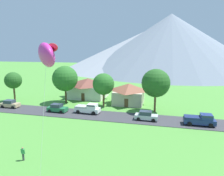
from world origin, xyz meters
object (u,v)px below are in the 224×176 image
tree_left_of_center (156,83)px  tree_right_of_center (103,84)px  parked_car_tan_west_end (10,104)px  pickup_truck_white_west_side (88,108)px  pickup_truck_navy_east_side (200,119)px  parked_car_silver_mid_west (146,116)px  kite_flyer_with_kite (47,56)px  watcher_person (23,153)px  house_left_center (129,93)px  tree_center (13,80)px  parked_car_green_east_end (57,108)px  tree_near_left (65,79)px  house_leftmost (88,88)px

tree_left_of_center → tree_right_of_center: size_ratio=1.18×
parked_car_tan_west_end → pickup_truck_white_west_side: bearing=1.0°
pickup_truck_navy_east_side → parked_car_silver_mid_west: bearing=177.8°
parked_car_tan_west_end → kite_flyer_with_kite: kite_flyer_with_kite is taller
kite_flyer_with_kite → watcher_person: (-5.33, 2.26, -11.50)m
tree_left_of_center → pickup_truck_white_west_side: (-13.40, -4.48, -5.12)m
house_left_center → tree_center: (-28.73, -5.10, 2.85)m
pickup_truck_white_west_side → parked_car_tan_west_end: bearing=-179.0°
parked_car_tan_west_end → parked_car_silver_mid_west: 30.91m
tree_center → parked_car_green_east_end: (15.17, -5.62, -4.57)m
tree_near_left → kite_flyer_with_kite: (12.81, -28.12, 6.29)m
parked_car_tan_west_end → watcher_person: parked_car_tan_west_end is taller
tree_left_of_center → watcher_person: tree_left_of_center is taller
parked_car_silver_mid_west → kite_flyer_with_kite: kite_flyer_with_kite is taller
parked_car_tan_west_end → tree_near_left: bearing=34.6°
kite_flyer_with_kite → tree_right_of_center: bearing=95.7°
tree_right_of_center → parked_car_silver_mid_west: 13.42m
tree_near_left → pickup_truck_white_west_side: (8.48, -6.85, -5.03)m
kite_flyer_with_kite → pickup_truck_navy_east_side: bearing=48.9°
house_left_center → tree_right_of_center: size_ratio=0.99×
house_leftmost → parked_car_tan_west_end: size_ratio=2.43×
house_left_center → parked_car_tan_west_end: size_ratio=1.82×
house_left_center → watcher_person: bearing=-105.3°
tree_left_of_center → watcher_person: bearing=-121.5°
pickup_truck_white_west_side → tree_center: bearing=167.5°
house_left_center → pickup_truck_navy_east_side: (14.44, -11.68, -1.52)m
tree_center → tree_right_of_center: (23.46, 1.01, -0.17)m
tree_near_left → house_left_center: bearing=11.4°
parked_car_green_east_end → watcher_person: size_ratio=2.55×
kite_flyer_with_kite → watcher_person: 12.88m
house_leftmost → parked_car_tan_west_end: (-13.79, -13.95, -1.92)m
tree_near_left → parked_car_tan_west_end: (-10.38, -7.17, -5.22)m
tree_near_left → watcher_person: 27.42m
pickup_truck_white_west_side → pickup_truck_navy_east_side: 21.42m
kite_flyer_with_kite → tree_left_of_center: bearing=70.6°
tree_near_left → tree_left_of_center: 22.01m
tree_right_of_center → kite_flyer_with_kite: size_ratio=0.57×
tree_left_of_center → parked_car_silver_mid_west: tree_left_of_center is taller
house_leftmost → kite_flyer_with_kite: (9.39, -34.90, 9.60)m
tree_left_of_center → parked_car_silver_mid_west: bearing=-103.1°
tree_left_of_center → pickup_truck_navy_east_side: bearing=-38.1°
parked_car_green_east_end → kite_flyer_with_kite: kite_flyer_with_kite is taller
parked_car_green_east_end → kite_flyer_with_kite: (10.98, -20.50, 11.51)m
watcher_person → tree_right_of_center: bearing=84.0°
pickup_truck_white_west_side → kite_flyer_with_kite: bearing=-78.5°
tree_right_of_center → tree_center: bearing=-177.5°
pickup_truck_navy_east_side → house_left_center: bearing=141.0°
house_left_center → tree_center: size_ratio=1.02×
parked_car_green_east_end → pickup_truck_navy_east_side: (28.00, -0.97, 0.19)m
tree_near_left → tree_right_of_center: 10.19m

